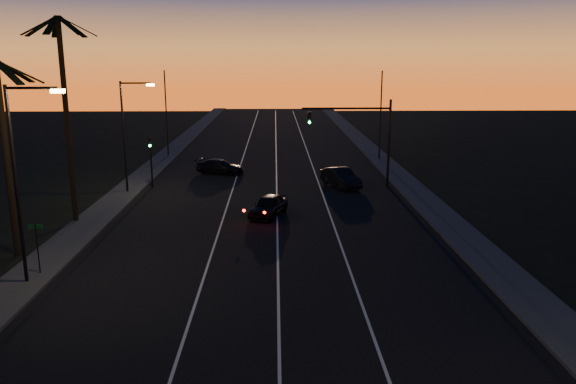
{
  "coord_description": "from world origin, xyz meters",
  "views": [
    {
      "loc": [
        0.4,
        -4.3,
        9.99
      ],
      "look_at": [
        1.06,
        24.35,
        3.25
      ],
      "focal_mm": 35.0,
      "sensor_mm": 36.0,
      "label": 1
    }
  ],
  "objects_px": {
    "signal_mast": "(360,128)",
    "cross_car": "(220,167)",
    "lead_car": "(268,206)",
    "right_car": "(341,178)"
  },
  "relations": [
    {
      "from": "lead_car",
      "to": "right_car",
      "type": "height_order",
      "value": "right_car"
    },
    {
      "from": "lead_car",
      "to": "cross_car",
      "type": "distance_m",
      "value": 14.92
    },
    {
      "from": "signal_mast",
      "to": "lead_car",
      "type": "bearing_deg",
      "value": -129.65
    },
    {
      "from": "lead_car",
      "to": "cross_car",
      "type": "relative_size",
      "value": 1.0
    },
    {
      "from": "right_car",
      "to": "cross_car",
      "type": "xyz_separation_m",
      "value": [
        -10.25,
        5.62,
        -0.12
      ]
    },
    {
      "from": "signal_mast",
      "to": "right_car",
      "type": "xyz_separation_m",
      "value": [
        -1.45,
        -0.09,
        -4.02
      ]
    },
    {
      "from": "cross_car",
      "to": "signal_mast",
      "type": "bearing_deg",
      "value": -25.29
    },
    {
      "from": "lead_car",
      "to": "cross_car",
      "type": "height_order",
      "value": "lead_car"
    },
    {
      "from": "signal_mast",
      "to": "cross_car",
      "type": "bearing_deg",
      "value": 154.71
    },
    {
      "from": "signal_mast",
      "to": "lead_car",
      "type": "height_order",
      "value": "signal_mast"
    }
  ]
}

